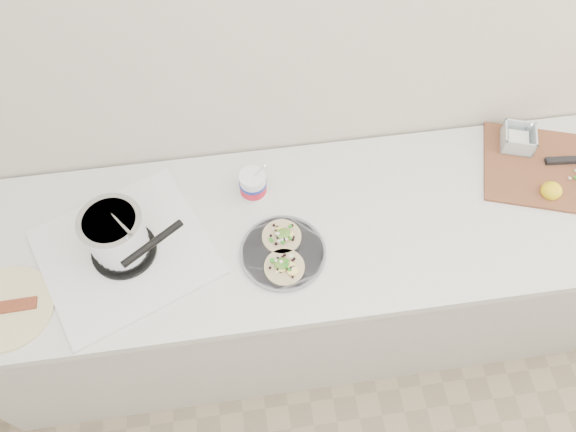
{
  "coord_description": "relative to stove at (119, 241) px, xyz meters",
  "views": [
    {
      "loc": [
        -0.18,
        0.5,
        2.45
      ],
      "look_at": [
        -0.05,
        1.42,
        0.96
      ],
      "focal_mm": 35.0,
      "sensor_mm": 36.0,
      "label": 1
    }
  ],
  "objects": [
    {
      "name": "counter",
      "position": [
        0.57,
        0.04,
        -0.53
      ],
      "size": [
        2.44,
        0.66,
        0.9
      ],
      "color": "silver",
      "rests_on": "ground"
    },
    {
      "name": "bacon_plate",
      "position": [
        -0.34,
        -0.14,
        -0.07
      ],
      "size": [
        0.27,
        0.27,
        0.02
      ],
      "rotation": [
        0.0,
        0.0,
        0.03
      ],
      "color": "beige",
      "rests_on": "counter"
    },
    {
      "name": "stove",
      "position": [
        0.0,
        0.0,
        0.0
      ],
      "size": [
        0.63,
        0.61,
        0.24
      ],
      "rotation": [
        0.0,
        0.0,
        0.4
      ],
      "color": "silver",
      "rests_on": "counter"
    },
    {
      "name": "cutboard",
      "position": [
        1.46,
        0.13,
        -0.06
      ],
      "size": [
        0.57,
        0.48,
        0.08
      ],
      "rotation": [
        0.0,
        0.0,
        -0.32
      ],
      "color": "brown",
      "rests_on": "counter"
    },
    {
      "name": "taco_plate",
      "position": [
        0.49,
        -0.07,
        -0.06
      ],
      "size": [
        0.27,
        0.27,
        0.04
      ],
      "rotation": [
        0.0,
        0.0,
        -0.33
      ],
      "color": "slate",
      "rests_on": "counter"
    },
    {
      "name": "tub",
      "position": [
        0.42,
        0.17,
        -0.01
      ],
      "size": [
        0.09,
        0.09,
        0.2
      ],
      "rotation": [
        0.0,
        0.0,
        -0.06
      ],
      "color": "white",
      "rests_on": "counter"
    }
  ]
}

